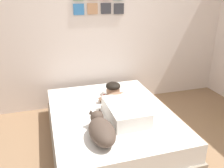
# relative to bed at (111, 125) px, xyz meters

# --- Properties ---
(ground_plane) EXTENTS (12.76, 12.76, 0.00)m
(ground_plane) POSITION_rel_bed_xyz_m (0.13, -0.58, -0.19)
(ground_plane) COLOR #8C6B4C
(back_wall) EXTENTS (4.38, 0.12, 2.50)m
(back_wall) POSITION_rel_bed_xyz_m (0.13, 1.14, 1.06)
(back_wall) COLOR silver
(back_wall) RESTS_ON ground
(bed) EXTENTS (1.52, 1.93, 0.39)m
(bed) POSITION_rel_bed_xyz_m (0.00, 0.00, 0.00)
(bed) COLOR gray
(bed) RESTS_ON ground
(pillow) EXTENTS (0.52, 0.32, 0.11)m
(pillow) POSITION_rel_bed_xyz_m (0.27, 0.50, 0.25)
(pillow) COLOR white
(pillow) RESTS_ON bed
(person_lying) EXTENTS (0.43, 0.92, 0.27)m
(person_lying) POSITION_rel_bed_xyz_m (0.12, -0.07, 0.30)
(person_lying) COLOR white
(person_lying) RESTS_ON bed
(dog) EXTENTS (0.26, 0.57, 0.21)m
(dog) POSITION_rel_bed_xyz_m (-0.26, -0.53, 0.30)
(dog) COLOR #4C3D33
(dog) RESTS_ON bed
(coffee_cup) EXTENTS (0.12, 0.09, 0.07)m
(coffee_cup) POSITION_rel_bed_xyz_m (0.07, 0.48, 0.23)
(coffee_cup) COLOR #D84C47
(coffee_cup) RESTS_ON bed
(cell_phone) EXTENTS (0.07, 0.14, 0.01)m
(cell_phone) POSITION_rel_bed_xyz_m (-0.01, -0.33, 0.20)
(cell_phone) COLOR black
(cell_phone) RESTS_ON bed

